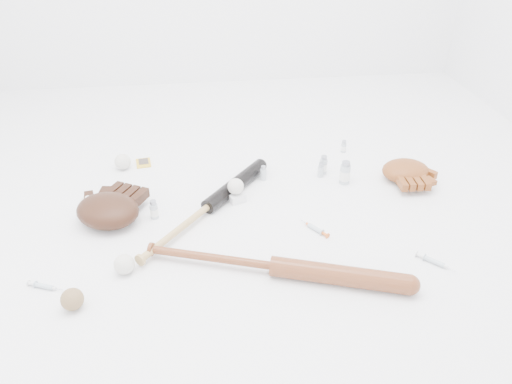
{
  "coord_description": "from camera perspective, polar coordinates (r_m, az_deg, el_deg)",
  "views": [
    {
      "loc": [
        -0.17,
        -1.61,
        1.12
      ],
      "look_at": [
        0.03,
        0.05,
        0.06
      ],
      "focal_mm": 35.0,
      "sensor_mm": 36.0,
      "label": 1
    }
  ],
  "objects": [
    {
      "name": "baseball_mid",
      "position": [
        1.72,
        -14.84,
        -8.0
      ],
      "size": [
        0.07,
        0.07,
        0.07
      ],
      "primitive_type": "sphere",
      "color": "silver",
      "rests_on": "ground"
    },
    {
      "name": "glove_tan",
      "position": [
        2.25,
        16.74,
        2.36
      ],
      "size": [
        0.25,
        0.25,
        0.09
      ],
      "primitive_type": null,
      "rotation": [
        0.0,
        0.0,
        3.1
      ],
      "color": "brown",
      "rests_on": "ground"
    },
    {
      "name": "syringe_0",
      "position": [
        1.76,
        -23.06,
        -9.88
      ],
      "size": [
        0.14,
        0.07,
        0.02
      ],
      "primitive_type": null,
      "rotation": [
        0.0,
        0.0,
        -0.38
      ],
      "color": "#ADBCC6",
      "rests_on": "ground"
    },
    {
      "name": "syringe_2",
      "position": [
        2.1,
        -3.02,
        0.34
      ],
      "size": [
        0.09,
        0.13,
        0.02
      ],
      "primitive_type": null,
      "rotation": [
        0.0,
        0.0,
        0.99
      ],
      "color": "#ADBCC6",
      "rests_on": "ground"
    },
    {
      "name": "vial_3",
      "position": [
        2.16,
        10.15,
        2.21
      ],
      "size": [
        0.04,
        0.04,
        0.1
      ],
      "primitive_type": "cylinder",
      "color": "#AEB8BF",
      "rests_on": "ground"
    },
    {
      "name": "trading_card",
      "position": [
        2.36,
        -12.74,
        3.25
      ],
      "size": [
        0.08,
        0.1,
        0.0
      ],
      "primitive_type": "cube",
      "rotation": [
        0.0,
        0.0,
        0.14
      ],
      "color": "gold",
      "rests_on": "ground"
    },
    {
      "name": "pedestal",
      "position": [
        2.03,
        -2.31,
        -0.57
      ],
      "size": [
        0.08,
        0.08,
        0.03
      ],
      "primitive_type": "cube",
      "rotation": [
        0.0,
        0.0,
        0.41
      ],
      "color": "white",
      "rests_on": "ground"
    },
    {
      "name": "baseball_upper",
      "position": [
        2.32,
        -15.0,
        3.37
      ],
      "size": [
        0.07,
        0.07,
        0.07
      ],
      "primitive_type": "sphere",
      "color": "silver",
      "rests_on": "ground"
    },
    {
      "name": "vial_2",
      "position": [
        2.23,
        7.72,
        3.13
      ],
      "size": [
        0.03,
        0.03,
        0.09
      ],
      "primitive_type": "cylinder",
      "color": "#AEB8BF",
      "rests_on": "ground"
    },
    {
      "name": "bat_dark",
      "position": [
        1.96,
        -5.47,
        -1.63
      ],
      "size": [
        0.56,
        0.67,
        0.06
      ],
      "primitive_type": null,
      "rotation": [
        0.0,
        0.0,
        0.89
      ],
      "color": "black",
      "rests_on": "ground"
    },
    {
      "name": "vial_1",
      "position": [
        2.43,
        10.0,
        5.17
      ],
      "size": [
        0.02,
        0.02,
        0.06
      ],
      "primitive_type": "cylinder",
      "color": "#AEB8BF",
      "rests_on": "ground"
    },
    {
      "name": "vial_4",
      "position": [
        1.95,
        -11.6,
        -1.96
      ],
      "size": [
        0.03,
        0.03,
        0.08
      ],
      "primitive_type": "cylinder",
      "color": "#AEB8BF",
      "rests_on": "ground"
    },
    {
      "name": "bat_wood",
      "position": [
        1.66,
        2.05,
        -8.46
      ],
      "size": [
        0.89,
        0.36,
        0.07
      ],
      "primitive_type": null,
      "rotation": [
        0.0,
        0.0,
        -0.33
      ],
      "color": "brown",
      "rests_on": "ground"
    },
    {
      "name": "glove_dark",
      "position": [
        1.96,
        -16.59,
        -2.0
      ],
      "size": [
        0.4,
        0.4,
        0.11
      ],
      "primitive_type": null,
      "rotation": [
        0.0,
        0.0,
        -0.5
      ],
      "color": "black",
      "rests_on": "ground"
    },
    {
      "name": "syringe_1",
      "position": [
        1.88,
        6.79,
        -4.17
      ],
      "size": [
        0.11,
        0.13,
        0.02
      ],
      "primitive_type": null,
      "rotation": [
        0.0,
        0.0,
        2.19
      ],
      "color": "#ADBCC6",
      "rests_on": "ground"
    },
    {
      "name": "vial_0",
      "position": [
        2.16,
        0.85,
        2.19
      ],
      "size": [
        0.03,
        0.03,
        0.07
      ],
      "primitive_type": "cylinder",
      "color": "#AEB8BF",
      "rests_on": "ground"
    },
    {
      "name": "baseball_aged",
      "position": [
        1.64,
        -20.27,
        -11.43
      ],
      "size": [
        0.07,
        0.07,
        0.07
      ],
      "primitive_type": "sphere",
      "color": "brown",
      "rests_on": "ground"
    },
    {
      "name": "baseball_on_pedestal",
      "position": [
        2.0,
        -2.35,
        0.64
      ],
      "size": [
        0.07,
        0.07,
        0.07
      ],
      "primitive_type": "sphere",
      "color": "silver",
      "rests_on": "pedestal"
    },
    {
      "name": "syringe_3",
      "position": [
        1.82,
        19.69,
        -7.48
      ],
      "size": [
        0.13,
        0.13,
        0.02
      ],
      "primitive_type": null,
      "rotation": [
        0.0,
        0.0,
        -0.81
      ],
      "color": "#ADBCC6",
      "rests_on": "ground"
    },
    {
      "name": "vial_5",
      "position": [
        2.2,
        7.42,
        2.54
      ],
      "size": [
        0.03,
        0.03,
        0.07
      ],
      "primitive_type": "cylinder",
      "color": "#AEB8BF",
      "rests_on": "ground"
    },
    {
      "name": "baseball_left",
      "position": [
        2.05,
        -18.52,
        -1.33
      ],
      "size": [
        0.07,
        0.07,
        0.07
      ],
      "primitive_type": "sphere",
      "color": "silver",
      "rests_on": "ground"
    }
  ]
}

